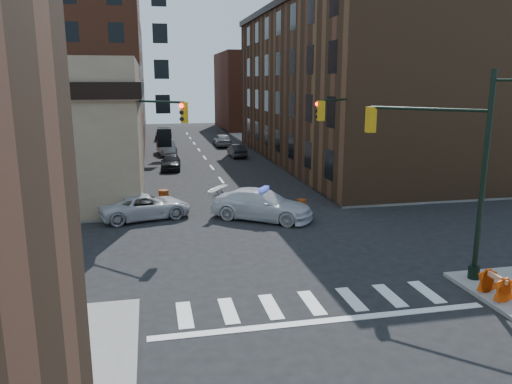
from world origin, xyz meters
name	(u,v)px	position (x,y,z in m)	size (l,w,h in m)	color
ground	(268,243)	(0.00, 0.00, 0.00)	(140.00, 140.00, 0.00)	black
sidewalk_ne	(391,145)	(23.00, 32.75, 0.07)	(34.00, 54.50, 0.15)	gray
apartment_block	(26,41)	(-18.50, 40.00, 12.00)	(25.00, 25.00, 24.00)	brown
commercial_row_ne	(348,88)	(13.00, 22.50, 7.00)	(14.00, 34.00, 14.00)	#523621
filler_nw	(78,78)	(-16.00, 62.00, 8.00)	(20.00, 18.00, 16.00)	brown
filler_ne	(269,91)	(14.00, 58.00, 6.00)	(16.00, 16.00, 12.00)	brown
signal_pole_se	(454,164)	(6.04, -5.52, 4.61)	(5.40, 5.27, 8.00)	black
signal_pole_nw	(141,144)	(-5.85, 5.34, 4.34)	(3.58, 3.67, 8.00)	black
signal_pole_ne	(343,139)	(5.84, 5.35, 4.34)	(3.67, 3.58, 8.00)	black
tree_ne_near	(281,124)	(7.50, 26.00, 3.49)	(3.00, 3.00, 4.85)	black
tree_ne_far	(263,118)	(7.50, 34.00, 3.49)	(3.00, 3.00, 4.85)	black
police_car	(262,205)	(0.67, 4.29, 0.85)	(2.38, 5.85, 1.70)	silver
pickup	(146,206)	(-5.80, 5.80, 0.71)	(2.37, 5.13, 1.43)	#BABABE
parked_car_wnear	(171,162)	(-3.67, 21.67, 0.70)	(1.66, 4.12, 1.40)	black
parked_car_wfar	(166,147)	(-3.72, 31.02, 0.78)	(1.65, 4.74, 1.56)	gray
parked_car_wdeep	(164,134)	(-3.60, 44.44, 0.75)	(2.10, 5.17, 1.50)	black
parked_car_enear	(237,151)	(3.32, 27.72, 0.64)	(1.36, 3.91, 1.29)	black
parked_car_efar	(222,140)	(3.06, 36.45, 0.77)	(1.83, 4.54, 1.55)	gray
pedestrian_a	(63,203)	(-10.29, 6.20, 1.06)	(0.66, 0.43, 1.81)	black
pedestrian_b	(104,196)	(-8.15, 7.10, 1.13)	(0.95, 0.74, 1.96)	black
pedestrian_c	(19,196)	(-13.00, 8.01, 1.15)	(1.17, 0.49, 1.99)	#1E212D
barrel_road	(301,208)	(3.05, 4.43, 0.50)	(0.56, 0.56, 1.00)	#E3500A
barrel_bank	(164,199)	(-4.70, 8.23, 0.55)	(0.61, 0.61, 1.09)	red
barricade_se_a	(495,286)	(6.44, -8.00, 0.58)	(1.15, 0.57, 0.86)	#D9480A
barricade_nw_a	(126,203)	(-6.95, 7.27, 0.61)	(1.21, 0.61, 0.91)	#CE5909
barricade_nw_b	(58,213)	(-10.52, 5.70, 0.59)	(1.18, 0.59, 0.88)	#ED4E0B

